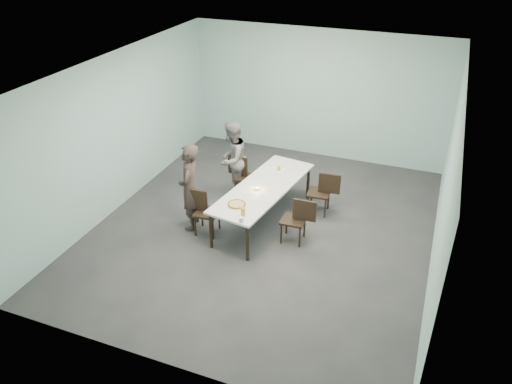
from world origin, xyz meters
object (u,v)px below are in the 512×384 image
(diner_far, at_px, (232,159))
(water_tumbler, at_px, (241,220))
(chair_near_left, at_px, (202,208))
(chair_far_right, at_px, (323,190))
(diner_near, at_px, (190,187))
(tealight, at_px, (257,189))
(chair_far_left, at_px, (243,174))
(amber_tumbler, at_px, (279,168))
(chair_near_right, at_px, (298,217))
(table, at_px, (264,189))
(pizza, at_px, (237,204))
(side_plate, at_px, (254,199))
(beer_glass, at_px, (243,212))

(diner_far, height_order, water_tumbler, diner_far)
(chair_near_left, height_order, chair_far_right, same)
(diner_near, height_order, tealight, diner_near)
(chair_far_left, xyz_separation_m, water_tumbler, (0.82, -2.03, 0.29))
(amber_tumbler, bearing_deg, chair_near_left, -122.75)
(chair_far_right, relative_size, water_tumbler, 9.67)
(chair_far_left, relative_size, water_tumbler, 9.67)
(chair_near_right, distance_m, diner_far, 2.16)
(table, distance_m, diner_near, 1.36)
(water_tumbler, xyz_separation_m, tealight, (-0.15, 1.10, -0.02))
(diner_near, bearing_deg, amber_tumbler, 123.12)
(chair_near_left, distance_m, chair_far_right, 2.37)
(water_tumbler, relative_size, tealight, 1.61)
(chair_near_left, xyz_separation_m, chair_far_left, (0.17, 1.52, 0.00))
(chair_near_right, xyz_separation_m, diner_far, (-1.78, 1.19, 0.29))
(table, height_order, pizza, pizza)
(chair_far_left, bearing_deg, chair_near_left, -94.93)
(side_plate, relative_size, water_tumbler, 2.00)
(chair_near_left, xyz_separation_m, tealight, (0.84, 0.59, 0.27))
(diner_far, distance_m, tealight, 1.31)
(chair_near_left, bearing_deg, side_plate, 10.30)
(chair_far_right, xyz_separation_m, water_tumbler, (-0.89, -1.96, 0.29))
(diner_near, bearing_deg, table, 104.05)
(diner_near, distance_m, pizza, 0.99)
(diner_far, bearing_deg, chair_near_right, 60.95)
(chair_near_left, relative_size, chair_far_right, 1.00)
(pizza, bearing_deg, beer_glass, -49.17)
(amber_tumbler, bearing_deg, water_tumbler, -89.04)
(chair_far_right, relative_size, tealight, 15.54)
(chair_far_left, relative_size, amber_tumbler, 10.88)
(chair_near_right, bearing_deg, water_tumbler, 47.77)
(chair_near_left, xyz_separation_m, amber_tumbler, (0.95, 1.48, 0.29))
(beer_glass, bearing_deg, chair_far_right, 61.78)
(chair_far_right, bearing_deg, table, 31.97)
(chair_near_left, height_order, chair_near_right, same)
(chair_near_left, relative_size, diner_far, 0.55)
(chair_near_right, bearing_deg, diner_near, 5.30)
(table, distance_m, pizza, 0.83)
(table, height_order, water_tumbler, water_tumbler)
(chair_near_right, bearing_deg, side_plate, 4.16)
(table, relative_size, pizza, 7.96)
(table, xyz_separation_m, tealight, (-0.06, -0.17, 0.08))
(side_plate, bearing_deg, table, 89.70)
(chair_near_right, xyz_separation_m, beer_glass, (-0.77, -0.65, 0.32))
(chair_near_left, bearing_deg, water_tumbler, -32.86)
(chair_far_left, distance_m, water_tumbler, 2.21)
(tealight, bearing_deg, side_plate, -79.86)
(table, bearing_deg, chair_near_left, -140.15)
(water_tumbler, bearing_deg, pizza, 121.23)
(table, bearing_deg, water_tumbler, -86.23)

